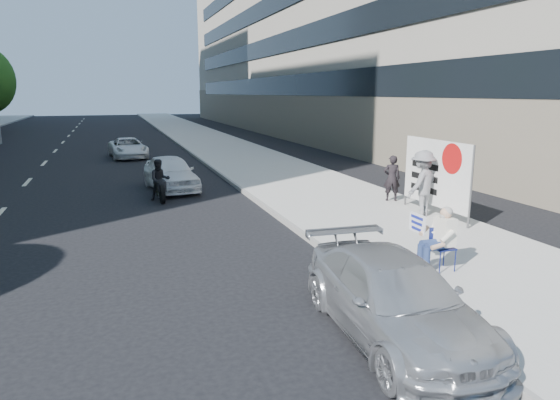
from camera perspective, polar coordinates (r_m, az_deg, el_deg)
name	(u,v)px	position (r m, az deg, el deg)	size (l,w,h in m)	color
ground	(285,281)	(10.01, 0.57, -9.25)	(160.00, 160.00, 0.00)	black
near_sidewalk	(237,154)	(29.86, -4.89, 5.25)	(5.00, 120.00, 0.15)	#ADAAA2
near_building	(349,17)	(45.91, 7.89, 20.01)	(14.00, 70.00, 20.00)	gray
seated_protester	(438,235)	(10.43, 17.61, -3.89)	(0.83, 1.12, 1.31)	navy
jogger	(422,184)	(14.83, 15.96, 1.81)	(1.24, 0.71, 1.91)	slate
pedestrian_woman	(392,178)	(16.80, 12.66, 2.46)	(0.55, 0.36, 1.51)	black
protest_banner	(436,173)	(14.97, 17.38, 2.96)	(0.08, 3.06, 2.20)	#4C4C4C
parked_sedan	(394,299)	(7.85, 12.90, -10.95)	(1.73, 4.24, 1.23)	#A4A7AB
white_sedan_near	(171,173)	(19.50, -12.39, 3.06)	(1.56, 3.88, 1.32)	white
white_sedan_far	(128,148)	(29.94, -16.98, 5.72)	(1.87, 4.06, 1.13)	white
motorcycle	(160,182)	(17.72, -13.56, 2.02)	(0.72, 2.05, 1.42)	black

